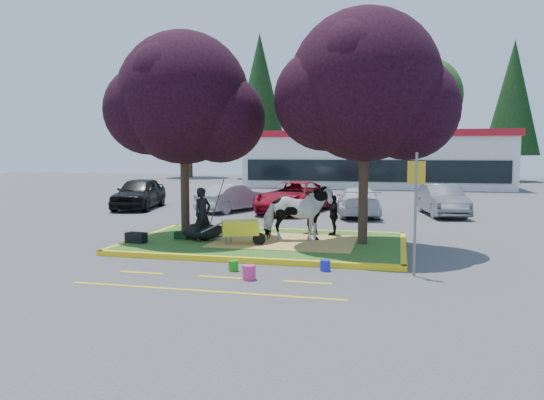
% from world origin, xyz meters
% --- Properties ---
extents(ground, '(90.00, 90.00, 0.00)m').
position_xyz_m(ground, '(0.00, 0.00, 0.00)').
color(ground, '#424244').
rests_on(ground, ground).
extents(median_island, '(8.00, 5.00, 0.15)m').
position_xyz_m(median_island, '(0.00, 0.00, 0.07)').
color(median_island, '#265A1C').
rests_on(median_island, ground).
extents(curb_near, '(8.30, 0.16, 0.15)m').
position_xyz_m(curb_near, '(0.00, -2.58, 0.07)').
color(curb_near, yellow).
rests_on(curb_near, ground).
extents(curb_far, '(8.30, 0.16, 0.15)m').
position_xyz_m(curb_far, '(0.00, 2.58, 0.07)').
color(curb_far, yellow).
rests_on(curb_far, ground).
extents(curb_left, '(0.16, 5.30, 0.15)m').
position_xyz_m(curb_left, '(-4.08, 0.00, 0.07)').
color(curb_left, yellow).
rests_on(curb_left, ground).
extents(curb_right, '(0.16, 5.30, 0.15)m').
position_xyz_m(curb_right, '(4.08, 0.00, 0.07)').
color(curb_right, yellow).
rests_on(curb_right, ground).
extents(straw_bedding, '(4.20, 3.00, 0.01)m').
position_xyz_m(straw_bedding, '(0.60, 0.00, 0.15)').
color(straw_bedding, tan).
rests_on(straw_bedding, median_island).
extents(tree_purple_left, '(5.06, 4.20, 6.51)m').
position_xyz_m(tree_purple_left, '(-2.78, 0.38, 4.36)').
color(tree_purple_left, black).
rests_on(tree_purple_left, median_island).
extents(tree_purple_right, '(5.30, 4.40, 6.82)m').
position_xyz_m(tree_purple_right, '(2.92, 0.18, 4.56)').
color(tree_purple_right, black).
rests_on(tree_purple_right, median_island).
extents(fire_lane_stripe_a, '(1.10, 0.12, 0.01)m').
position_xyz_m(fire_lane_stripe_a, '(-2.00, -4.20, 0.00)').
color(fire_lane_stripe_a, yellow).
rests_on(fire_lane_stripe_a, ground).
extents(fire_lane_stripe_b, '(1.10, 0.12, 0.01)m').
position_xyz_m(fire_lane_stripe_b, '(0.00, -4.20, 0.00)').
color(fire_lane_stripe_b, yellow).
rests_on(fire_lane_stripe_b, ground).
extents(fire_lane_stripe_c, '(1.10, 0.12, 0.01)m').
position_xyz_m(fire_lane_stripe_c, '(2.00, -4.20, 0.00)').
color(fire_lane_stripe_c, yellow).
rests_on(fire_lane_stripe_c, ground).
extents(fire_lane_long, '(6.00, 0.10, 0.01)m').
position_xyz_m(fire_lane_long, '(0.00, -5.40, 0.00)').
color(fire_lane_long, yellow).
rests_on(fire_lane_long, ground).
extents(retail_building, '(20.40, 8.40, 4.40)m').
position_xyz_m(retail_building, '(2.00, 27.98, 2.25)').
color(retail_building, silver).
rests_on(retail_building, ground).
extents(treeline, '(46.58, 7.80, 14.63)m').
position_xyz_m(treeline, '(1.23, 37.61, 7.73)').
color(treeline, black).
rests_on(treeline, ground).
extents(cow, '(2.21, 1.38, 1.73)m').
position_xyz_m(cow, '(0.96, 0.08, 1.02)').
color(cow, white).
rests_on(cow, median_island).
extents(calf, '(1.30, 0.84, 0.53)m').
position_xyz_m(calf, '(-1.97, -0.33, 0.41)').
color(calf, black).
rests_on(calf, median_island).
extents(handler, '(0.64, 0.71, 1.63)m').
position_xyz_m(handler, '(-1.86, -0.51, 0.96)').
color(handler, black).
rests_on(handler, median_island).
extents(visitor_a, '(0.86, 0.91, 1.49)m').
position_xyz_m(visitor_a, '(1.03, 1.60, 0.89)').
color(visitor_a, '#431317').
rests_on(visitor_a, median_island).
extents(visitor_b, '(0.37, 0.79, 1.32)m').
position_xyz_m(visitor_b, '(1.88, 1.47, 0.81)').
color(visitor_b, black).
rests_on(visitor_b, median_island).
extents(wheelbarrow, '(1.86, 0.97, 0.71)m').
position_xyz_m(wheelbarrow, '(-0.56, -0.81, 0.64)').
color(wheelbarrow, black).
rests_on(wheelbarrow, median_island).
extents(gear_bag_dark, '(0.63, 0.39, 0.30)m').
position_xyz_m(gear_bag_dark, '(-3.70, -1.23, 0.30)').
color(gear_bag_dark, black).
rests_on(gear_bag_dark, median_island).
extents(gear_bag_green, '(0.43, 0.28, 0.23)m').
position_xyz_m(gear_bag_green, '(-2.64, -0.30, 0.26)').
color(gear_bag_green, black).
rests_on(gear_bag_green, median_island).
extents(sign_post, '(0.40, 0.11, 2.86)m').
position_xyz_m(sign_post, '(4.30, -3.00, 1.79)').
color(sign_post, slate).
rests_on(sign_post, ground).
extents(bucket_green, '(0.31, 0.31, 0.26)m').
position_xyz_m(bucket_green, '(0.07, -3.51, 0.13)').
color(bucket_green, '#209416').
rests_on(bucket_green, ground).
extents(bucket_pink, '(0.35, 0.35, 0.33)m').
position_xyz_m(bucket_pink, '(0.68, -4.24, 0.16)').
color(bucket_pink, '#E0317B').
rests_on(bucket_pink, ground).
extents(bucket_blue, '(0.28, 0.28, 0.27)m').
position_xyz_m(bucket_blue, '(2.23, -2.98, 0.13)').
color(bucket_blue, '#1923CE').
rests_on(bucket_blue, ground).
extents(car_black, '(2.62, 4.81, 1.55)m').
position_xyz_m(car_black, '(-8.69, 8.53, 0.78)').
color(car_black, black).
rests_on(car_black, ground).
extents(car_silver, '(2.67, 4.17, 1.30)m').
position_xyz_m(car_silver, '(-3.84, 8.50, 0.65)').
color(car_silver, '#95979C').
rests_on(car_silver, ground).
extents(car_red, '(3.31, 5.58, 1.46)m').
position_xyz_m(car_red, '(-0.85, 8.69, 0.73)').
color(car_red, maroon).
rests_on(car_red, ground).
extents(car_white, '(2.47, 4.65, 1.28)m').
position_xyz_m(car_white, '(2.14, 8.14, 0.64)').
color(car_white, silver).
rests_on(car_white, ground).
extents(car_grey, '(2.21, 4.39, 1.38)m').
position_xyz_m(car_grey, '(5.81, 9.10, 0.69)').
color(car_grey, slate).
rests_on(car_grey, ground).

